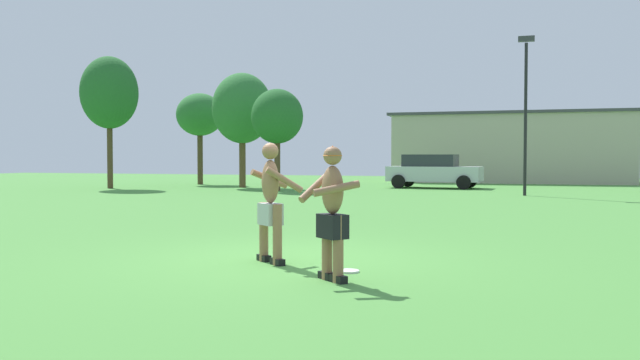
{
  "coord_description": "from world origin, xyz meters",
  "views": [
    {
      "loc": [
        3.4,
        -9.08,
        1.51
      ],
      "look_at": [
        0.52,
        0.03,
        1.17
      ],
      "focal_mm": 37.4,
      "sensor_mm": 36.0,
      "label": 1
    }
  ],
  "objects_px": {
    "player_in_gray": "(271,200)",
    "frisbee": "(348,271)",
    "tree_left_field": "(200,115)",
    "tree_near_building": "(109,93)",
    "player_with_cap": "(332,207)",
    "car_silver_mid_lot": "(433,171)",
    "tree_right_field": "(242,109)",
    "tree_behind_players": "(277,117)",
    "lamp_post": "(526,99)"
  },
  "relations": [
    {
      "from": "player_in_gray",
      "to": "frisbee",
      "type": "relative_size",
      "value": 5.96
    },
    {
      "from": "tree_right_field",
      "to": "tree_near_building",
      "type": "height_order",
      "value": "tree_near_building"
    },
    {
      "from": "car_silver_mid_lot",
      "to": "tree_behind_players",
      "type": "relative_size",
      "value": 1.0
    },
    {
      "from": "car_silver_mid_lot",
      "to": "tree_near_building",
      "type": "relative_size",
      "value": 0.72
    },
    {
      "from": "player_with_cap",
      "to": "lamp_post",
      "type": "xyz_separation_m",
      "value": [
        2.09,
        18.8,
        2.78
      ]
    },
    {
      "from": "player_in_gray",
      "to": "frisbee",
      "type": "xyz_separation_m",
      "value": [
        1.24,
        -0.38,
        -0.88
      ]
    },
    {
      "from": "frisbee",
      "to": "tree_behind_players",
      "type": "bearing_deg",
      "value": 113.8
    },
    {
      "from": "player_with_cap",
      "to": "tree_right_field",
      "type": "bearing_deg",
      "value": 116.71
    },
    {
      "from": "tree_behind_players",
      "to": "tree_left_field",
      "type": "bearing_deg",
      "value": 142.24
    },
    {
      "from": "tree_right_field",
      "to": "tree_left_field",
      "type": "bearing_deg",
      "value": 145.69
    },
    {
      "from": "car_silver_mid_lot",
      "to": "player_with_cap",
      "type": "bearing_deg",
      "value": -85.06
    },
    {
      "from": "player_in_gray",
      "to": "tree_left_field",
      "type": "bearing_deg",
      "value": 119.85
    },
    {
      "from": "tree_left_field",
      "to": "tree_near_building",
      "type": "height_order",
      "value": "tree_near_building"
    },
    {
      "from": "lamp_post",
      "to": "tree_near_building",
      "type": "xyz_separation_m",
      "value": [
        -18.48,
        0.13,
        0.75
      ]
    },
    {
      "from": "player_with_cap",
      "to": "tree_behind_players",
      "type": "height_order",
      "value": "tree_behind_players"
    },
    {
      "from": "player_in_gray",
      "to": "tree_behind_players",
      "type": "bearing_deg",
      "value": 110.92
    },
    {
      "from": "car_silver_mid_lot",
      "to": "tree_right_field",
      "type": "distance_m",
      "value": 9.55
    },
    {
      "from": "lamp_post",
      "to": "tree_right_field",
      "type": "relative_size",
      "value": 1.1
    },
    {
      "from": "player_with_cap",
      "to": "tree_left_field",
      "type": "xyz_separation_m",
      "value": [
        -14.4,
        24.02,
        2.77
      ]
    },
    {
      "from": "player_with_cap",
      "to": "car_silver_mid_lot",
      "type": "height_order",
      "value": "player_with_cap"
    },
    {
      "from": "tree_behind_players",
      "to": "car_silver_mid_lot",
      "type": "bearing_deg",
      "value": 36.99
    },
    {
      "from": "tree_behind_players",
      "to": "tree_near_building",
      "type": "xyz_separation_m",
      "value": [
        -8.25,
        -0.24,
        1.23
      ]
    },
    {
      "from": "car_silver_mid_lot",
      "to": "tree_near_building",
      "type": "distance_m",
      "value": 15.55
    },
    {
      "from": "tree_left_field",
      "to": "tree_near_building",
      "type": "xyz_separation_m",
      "value": [
        -2.0,
        -5.09,
        0.77
      ]
    },
    {
      "from": "tree_behind_players",
      "to": "frisbee",
      "type": "bearing_deg",
      "value": -66.2
    },
    {
      "from": "player_with_cap",
      "to": "frisbee",
      "type": "xyz_separation_m",
      "value": [
        0.03,
        0.66,
        -0.88
      ]
    },
    {
      "from": "lamp_post",
      "to": "tree_right_field",
      "type": "bearing_deg",
      "value": 167.73
    },
    {
      "from": "lamp_post",
      "to": "tree_near_building",
      "type": "relative_size",
      "value": 0.98
    },
    {
      "from": "player_with_cap",
      "to": "car_silver_mid_lot",
      "type": "distance_m",
      "value": 23.85
    },
    {
      "from": "player_with_cap",
      "to": "lamp_post",
      "type": "distance_m",
      "value": 19.12
    },
    {
      "from": "tree_near_building",
      "to": "tree_behind_players",
      "type": "bearing_deg",
      "value": 1.68
    },
    {
      "from": "car_silver_mid_lot",
      "to": "lamp_post",
      "type": "xyz_separation_m",
      "value": [
        4.15,
        -4.96,
        2.85
      ]
    },
    {
      "from": "tree_near_building",
      "to": "frisbee",
      "type": "bearing_deg",
      "value": -48.07
    },
    {
      "from": "player_with_cap",
      "to": "tree_near_building",
      "type": "bearing_deg",
      "value": 130.88
    },
    {
      "from": "player_with_cap",
      "to": "player_in_gray",
      "type": "height_order",
      "value": "player_in_gray"
    },
    {
      "from": "tree_behind_players",
      "to": "tree_near_building",
      "type": "relative_size",
      "value": 0.72
    },
    {
      "from": "player_with_cap",
      "to": "tree_right_field",
      "type": "xyz_separation_m",
      "value": [
        -10.88,
        21.62,
        2.88
      ]
    },
    {
      "from": "player_with_cap",
      "to": "frisbee",
      "type": "bearing_deg",
      "value": 87.52
    },
    {
      "from": "tree_behind_players",
      "to": "player_in_gray",
      "type": "bearing_deg",
      "value": -69.08
    },
    {
      "from": "car_silver_mid_lot",
      "to": "player_in_gray",
      "type": "bearing_deg",
      "value": -87.86
    },
    {
      "from": "tree_left_field",
      "to": "tree_near_building",
      "type": "bearing_deg",
      "value": -111.42
    },
    {
      "from": "car_silver_mid_lot",
      "to": "tree_near_building",
      "type": "bearing_deg",
      "value": -161.39
    },
    {
      "from": "car_silver_mid_lot",
      "to": "tree_left_field",
      "type": "relative_size",
      "value": 0.92
    },
    {
      "from": "player_with_cap",
      "to": "frisbee",
      "type": "height_order",
      "value": "player_with_cap"
    },
    {
      "from": "player_with_cap",
      "to": "tree_behind_players",
      "type": "distance_m",
      "value": 20.96
    },
    {
      "from": "frisbee",
      "to": "tree_right_field",
      "type": "distance_m",
      "value": 23.93
    },
    {
      "from": "frisbee",
      "to": "tree_near_building",
      "type": "xyz_separation_m",
      "value": [
        -16.42,
        18.28,
        4.41
      ]
    },
    {
      "from": "player_with_cap",
      "to": "player_in_gray",
      "type": "distance_m",
      "value": 1.59
    },
    {
      "from": "tree_left_field",
      "to": "tree_behind_players",
      "type": "relative_size",
      "value": 1.1
    },
    {
      "from": "tree_behind_players",
      "to": "tree_near_building",
      "type": "distance_m",
      "value": 8.34
    }
  ]
}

